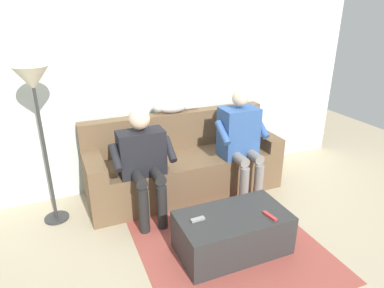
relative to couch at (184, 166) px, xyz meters
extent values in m
plane|color=tan|center=(0.00, 0.72, -0.31)|extent=(8.00, 8.00, 0.00)
cube|color=silver|center=(0.00, -0.40, 1.02)|extent=(4.82, 0.06, 2.66)
cube|color=brown|center=(0.00, 0.12, -0.08)|extent=(1.80, 0.55, 0.45)
cube|color=brown|center=(0.00, -0.24, 0.13)|extent=(2.19, 0.15, 0.88)
cube|color=brown|center=(-1.00, 0.12, -0.01)|extent=(0.19, 0.55, 0.60)
cube|color=brown|center=(1.00, 0.12, -0.01)|extent=(0.19, 0.55, 0.60)
cube|color=#2D2D2D|center=(0.00, 1.16, -0.13)|extent=(0.96, 0.53, 0.37)
cube|color=#335693|center=(-0.55, 0.25, 0.42)|extent=(0.40, 0.28, 0.55)
sphere|color=beige|center=(-0.55, 0.25, 0.80)|extent=(0.18, 0.18, 0.18)
cylinder|color=gray|center=(-0.64, 0.41, 0.20)|extent=(0.11, 0.32, 0.11)
cylinder|color=gray|center=(-0.46, 0.41, 0.20)|extent=(0.11, 0.32, 0.11)
cylinder|color=gray|center=(-0.64, 0.58, -0.08)|extent=(0.10, 0.10, 0.45)
cylinder|color=gray|center=(-0.46, 0.58, -0.08)|extent=(0.10, 0.10, 0.45)
cylinder|color=#335693|center=(-0.79, 0.33, 0.47)|extent=(0.08, 0.27, 0.22)
cylinder|color=#335693|center=(-0.31, 0.33, 0.47)|extent=(0.08, 0.27, 0.22)
cube|color=black|center=(0.55, 0.28, 0.37)|extent=(0.45, 0.23, 0.45)
sphere|color=beige|center=(0.55, 0.28, 0.72)|extent=(0.20, 0.20, 0.20)
cylinder|color=black|center=(0.46, 0.44, 0.20)|extent=(0.11, 0.33, 0.11)
cylinder|color=black|center=(0.64, 0.44, 0.20)|extent=(0.11, 0.33, 0.11)
cylinder|color=black|center=(0.46, 0.61, -0.08)|extent=(0.10, 0.10, 0.45)
cylinder|color=black|center=(0.64, 0.61, -0.08)|extent=(0.10, 0.10, 0.45)
cylinder|color=black|center=(0.29, 0.36, 0.40)|extent=(0.08, 0.27, 0.22)
cylinder|color=black|center=(0.82, 0.36, 0.40)|extent=(0.08, 0.27, 0.22)
ellipsoid|color=silver|center=(0.03, -0.24, 0.64)|extent=(0.32, 0.13, 0.13)
sphere|color=silver|center=(0.21, -0.24, 0.65)|extent=(0.11, 0.11, 0.11)
cone|color=silver|center=(0.20, -0.26, 0.70)|extent=(0.04, 0.04, 0.03)
cone|color=silver|center=(0.20, -0.21, 0.70)|extent=(0.04, 0.04, 0.03)
cylinder|color=silver|center=(-0.20, -0.24, 0.61)|extent=(0.18, 0.03, 0.03)
cube|color=#B73333|center=(-0.27, 1.31, 0.07)|extent=(0.05, 0.15, 0.02)
cube|color=gray|center=(0.31, 1.12, 0.07)|extent=(0.12, 0.04, 0.02)
cube|color=#9E473D|center=(0.00, 1.01, -0.31)|extent=(1.56, 1.85, 0.01)
cylinder|color=#2D2D2D|center=(1.42, 0.05, -0.30)|extent=(0.24, 0.24, 0.02)
cylinder|color=#333333|center=(1.42, 0.05, 0.40)|extent=(0.03, 0.03, 1.42)
cone|color=beige|center=(1.42, 0.05, 1.13)|extent=(0.31, 0.31, 0.21)
camera|label=1|loc=(1.28, 3.28, 1.71)|focal=31.81mm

